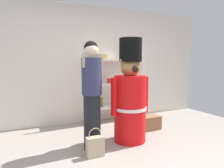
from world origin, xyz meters
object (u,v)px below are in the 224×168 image
object	(u,v)px
person_shopper	(92,92)
shopping_bag	(95,146)
teddy_bear_guard	(130,97)
display_crate	(150,122)
merchandise_shelf	(115,81)

from	to	relation	value
person_shopper	shopping_bag	size ratio (longest dim) A/B	3.94
teddy_bear_guard	display_crate	bearing A→B (deg)	27.79
teddy_bear_guard	display_crate	size ratio (longest dim) A/B	4.38
teddy_bear_guard	merchandise_shelf	bearing A→B (deg)	74.55
merchandise_shelf	teddy_bear_guard	size ratio (longest dim) A/B	1.02
person_shopper	display_crate	xyz separation A→B (m)	(1.38, 0.41, -0.75)
merchandise_shelf	display_crate	xyz separation A→B (m)	(0.33, -0.92, -0.78)
display_crate	merchandise_shelf	bearing A→B (deg)	109.49
merchandise_shelf	person_shopper	world-z (taller)	merchandise_shelf
merchandise_shelf	teddy_bear_guard	world-z (taller)	merchandise_shelf
person_shopper	display_crate	bearing A→B (deg)	16.47
merchandise_shelf	person_shopper	size ratio (longest dim) A/B	1.07
merchandise_shelf	display_crate	bearing A→B (deg)	-70.51
merchandise_shelf	display_crate	world-z (taller)	merchandise_shelf
person_shopper	display_crate	size ratio (longest dim) A/B	4.19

